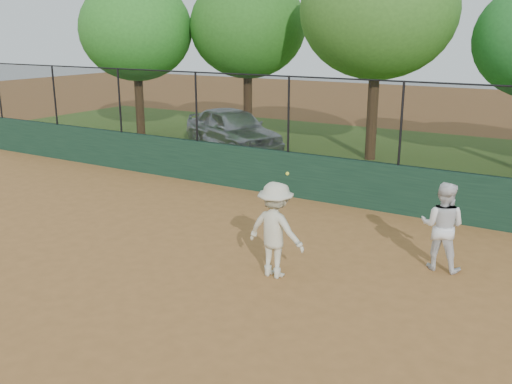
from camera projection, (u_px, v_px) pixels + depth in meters
The scene contains 10 objects.
ground at pixel (155, 278), 10.29m from camera, with size 80.00×80.00×0.00m, color #9C6532.
back_wall at pixel (304, 176), 15.07m from camera, with size 26.00×0.20×1.20m, color #1A3927.
grass_strip at pixel (379, 157), 20.18m from camera, with size 36.00×12.00×0.01m, color #36591B.
parked_car at pixel (233, 129), 21.07m from camera, with size 1.90×4.72×1.61m, color #B4BBBF.
player_second at pixel (442, 226), 10.49m from camera, with size 0.81×0.63×1.67m, color white.
player_main at pixel (275, 230), 10.17m from camera, with size 1.18×0.73×2.03m.
fence_assembly at pixel (305, 114), 14.64m from camera, with size 26.00×0.06×2.00m.
tree_0 at pixel (136, 30), 22.98m from camera, with size 4.72×4.29×6.39m.
tree_1 at pixel (248, 27), 22.27m from camera, with size 4.66×4.24×6.50m.
tree_2 at pixel (378, 10), 18.49m from camera, with size 5.19×4.72×7.20m.
Camera 1 is at (6.46, -7.18, 4.30)m, focal length 40.00 mm.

